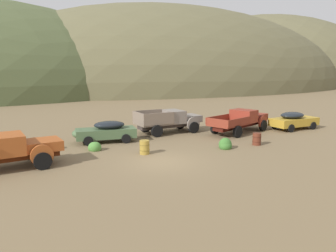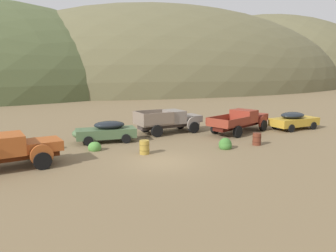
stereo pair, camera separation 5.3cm
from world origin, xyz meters
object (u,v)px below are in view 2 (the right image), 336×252
at_px(truck_rust_red, 243,120).
at_px(oil_drum_spare, 144,147).
at_px(truck_primer_gray, 173,121).
at_px(truck_oxide_orange, 8,151).
at_px(car_weathered_green, 104,131).
at_px(oil_drum_by_truck, 257,139).
at_px(car_mustard, 295,120).

height_order(truck_rust_red, oil_drum_spare, truck_rust_red).
bearing_deg(truck_rust_red, truck_primer_gray, 137.92).
distance_m(truck_oxide_orange, car_weathered_green, 7.56).
xyz_separation_m(car_weathered_green, truck_primer_gray, (6.23, 1.22, 0.20)).
bearing_deg(oil_drum_by_truck, truck_oxide_orange, 174.94).
bearing_deg(car_weathered_green, truck_primer_gray, -160.96).
xyz_separation_m(truck_oxide_orange, car_mustard, (23.16, 2.05, -0.18)).
height_order(truck_oxide_orange, oil_drum_by_truck, truck_oxide_orange).
xyz_separation_m(truck_rust_red, car_mustard, (5.02, -1.02, -0.18)).
height_order(car_weathered_green, oil_drum_by_truck, car_weathered_green).
bearing_deg(oil_drum_spare, truck_primer_gray, 49.73).
xyz_separation_m(car_mustard, oil_drum_by_truck, (-7.30, -3.45, -0.39)).
bearing_deg(truck_primer_gray, oil_drum_by_truck, -67.11).
xyz_separation_m(car_weathered_green, car_mustard, (16.84, -2.11, 0.00)).
relative_size(car_weathered_green, truck_primer_gray, 0.82).
bearing_deg(oil_drum_spare, oil_drum_by_truck, -7.89).
bearing_deg(car_mustard, car_weathered_green, 170.51).
relative_size(truck_rust_red, oil_drum_by_truck, 7.90).
relative_size(truck_oxide_orange, truck_rust_red, 0.98).
relative_size(car_mustard, oil_drum_spare, 5.43).
bearing_deg(truck_oxide_orange, car_mustard, -1.16).
distance_m(truck_rust_red, oil_drum_by_truck, 5.05).
distance_m(truck_oxide_orange, truck_rust_red, 18.39).
distance_m(car_weathered_green, truck_rust_red, 11.87).
relative_size(truck_primer_gray, oil_drum_by_truck, 6.68).
bearing_deg(truck_oxide_orange, truck_primer_gray, 16.99).
distance_m(car_weathered_green, car_mustard, 16.97).
height_order(car_mustard, oil_drum_by_truck, car_mustard).
bearing_deg(car_mustard, oil_drum_by_truck, -157.05).
height_order(truck_oxide_orange, truck_rust_red, same).
bearing_deg(truck_primer_gray, car_weathered_green, -172.02).
height_order(oil_drum_by_truck, oil_drum_spare, oil_drum_spare).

